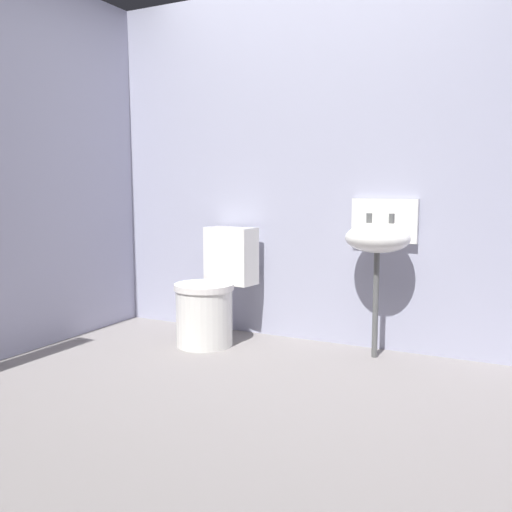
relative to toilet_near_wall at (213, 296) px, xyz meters
The scene contains 5 objects.
ground_plane 1.18m from the toilet_near_wall, 55.37° to the right, with size 3.59×2.95×0.08m, color gray.
wall_back 1.16m from the toilet_near_wall, 32.17° to the left, with size 3.59×0.10×2.41m, color #A2A4BB.
wall_left 1.57m from the toilet_near_wall, 140.78° to the right, with size 0.10×2.75×2.41m, color #A3A4BF.
toilet_near_wall is the anchor object (origin of this frame).
sink 1.18m from the toilet_near_wall, ahead, with size 0.42×0.35×0.99m.
Camera 1 is at (1.31, -2.29, 1.06)m, focal length 39.07 mm.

